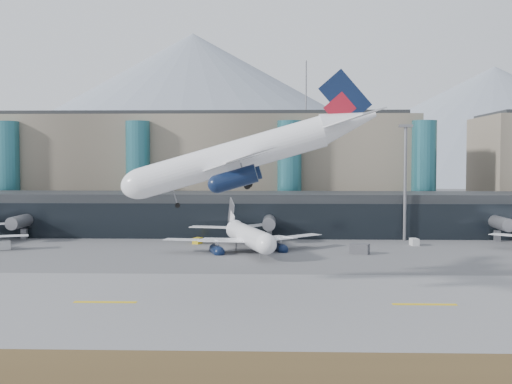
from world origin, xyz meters
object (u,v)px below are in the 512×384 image
veh_g (414,242)px  hero_jet (257,144)px  veh_b (197,241)px  veh_a (1,245)px  lightmast_mid (405,175)px  jet_parked_mid (245,229)px  veh_c (360,249)px

veh_g → hero_jet: bearing=-39.5°
hero_jet → veh_b: (-14.08, 48.20, -19.40)m
veh_a → lightmast_mid: bearing=-19.3°
hero_jet → veh_g: size_ratio=14.96×
veh_g → veh_a: bearing=-89.6°
veh_a → jet_parked_mid: bearing=-29.1°
hero_jet → veh_a: size_ratio=11.65×
veh_b → veh_c: (32.63, -13.46, 0.34)m
veh_c → veh_b: bearing=179.4°
veh_b → veh_g: size_ratio=0.89×
hero_jet → jet_parked_mid: bearing=95.9°
jet_parked_mid → veh_g: (35.12, 7.32, -3.40)m
hero_jet → veh_c: (18.55, 34.74, -19.06)m
jet_parked_mid → veh_c: 22.92m
lightmast_mid → veh_a: lightmast_mid is taller
veh_b → veh_c: 35.30m
jet_parked_mid → veh_a: bearing=74.8°
jet_parked_mid → lightmast_mid: bearing=-82.8°
veh_a → veh_g: (83.50, 8.94, -0.18)m
veh_c → veh_a: bearing=-160.9°
veh_a → veh_b: (37.91, 10.12, -0.26)m
jet_parked_mid → veh_b: bearing=33.8°
hero_jet → veh_c: size_ratio=10.61×
veh_b → lightmast_mid: bearing=-60.7°
hero_jet → veh_b: size_ratio=16.82×
jet_parked_mid → veh_g: jet_parked_mid is taller
lightmast_mid → hero_jet: hero_jet is taller
lightmast_mid → jet_parked_mid: 39.47m
lightmast_mid → veh_c: bearing=-121.4°
jet_parked_mid → hero_jet: bearing=168.1°
jet_parked_mid → veh_g: 36.04m
hero_jet → jet_parked_mid: 42.92m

